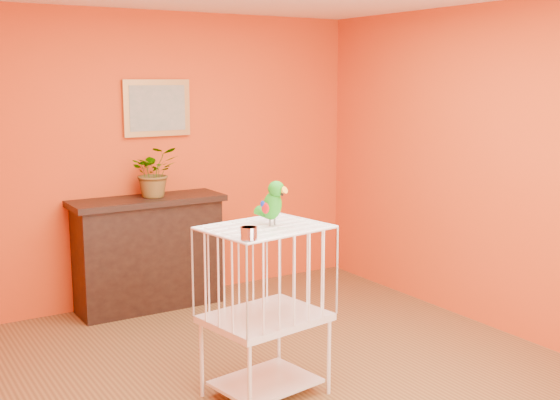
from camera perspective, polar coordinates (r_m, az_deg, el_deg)
ground at (r=4.82m, az=0.88°, el=-14.80°), size 4.50×4.50×0.00m
room_shell at (r=4.40m, az=0.93°, el=4.30°), size 4.50×4.50×4.50m
console_cabinet at (r=6.29m, az=-10.63°, el=-4.25°), size 1.33×0.48×0.99m
potted_plant at (r=6.21m, az=-10.20°, el=1.84°), size 0.47×0.51×0.35m
framed_picture at (r=6.36m, az=-9.96°, el=7.38°), size 0.62×0.04×0.50m
birdcage at (r=4.47m, az=-1.20°, el=-8.87°), size 0.79×0.65×1.11m
feed_cup at (r=3.97m, az=-2.55°, el=-2.71°), size 0.10×0.10×0.07m
parrot at (r=4.35m, az=-0.61°, el=-0.19°), size 0.15×0.26×0.29m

